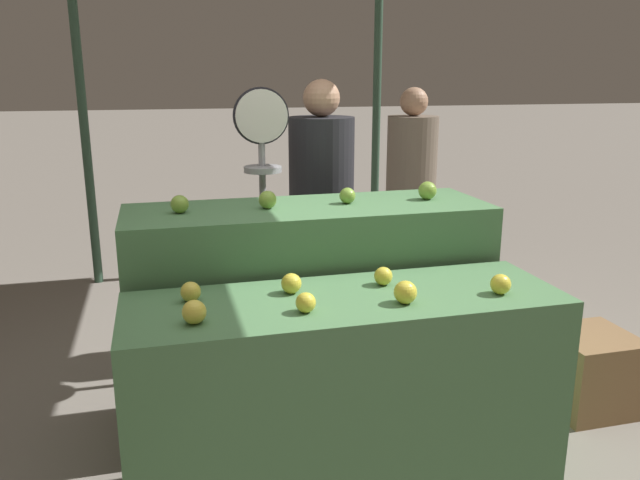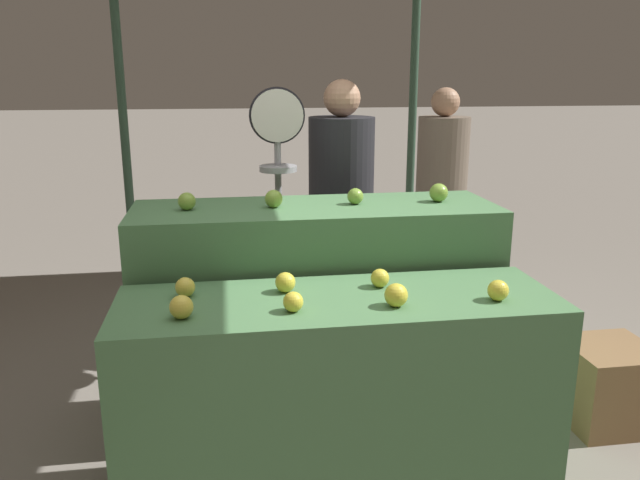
{
  "view_description": "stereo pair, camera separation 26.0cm",
  "coord_description": "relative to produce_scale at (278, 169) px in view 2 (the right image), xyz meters",
  "views": [
    {
      "loc": [
        -0.66,
        -2.13,
        1.64
      ],
      "look_at": [
        -0.03,
        0.3,
        0.98
      ],
      "focal_mm": 35.0,
      "sensor_mm": 36.0,
      "label": 1
    },
    {
      "loc": [
        -0.41,
        -2.19,
        1.64
      ],
      "look_at": [
        -0.03,
        0.3,
        0.98
      ],
      "focal_mm": 35.0,
      "sensor_mm": 36.0,
      "label": 2
    }
  ],
  "objects": [
    {
      "name": "display_counter_back",
      "position": [
        0.13,
        -0.52,
        -0.63
      ],
      "size": [
        1.68,
        0.55,
        1.06
      ],
      "primitive_type": "cube",
      "color": "#4C7A4C",
      "rests_on": "ground_plane"
    },
    {
      "name": "apple_front_5",
      "position": [
        -0.07,
        -1.02,
        -0.29
      ],
      "size": [
        0.08,
        0.08,
        0.08
      ],
      "primitive_type": "sphere",
      "color": "gold",
      "rests_on": "display_counter_front"
    },
    {
      "name": "apple_front_0",
      "position": [
        -0.45,
        -1.23,
        -0.29
      ],
      "size": [
        0.08,
        0.08,
        0.08
      ],
      "primitive_type": "sphere",
      "color": "yellow",
      "rests_on": "display_counter_front"
    },
    {
      "name": "person_vendor_at_scale",
      "position": [
        0.4,
        0.28,
        -0.23
      ],
      "size": [
        0.49,
        0.49,
        1.62
      ],
      "rotation": [
        0.0,
        0.0,
        2.83
      ],
      "color": "#2D2D38",
      "rests_on": "ground_plane"
    },
    {
      "name": "apple_front_3",
      "position": [
        0.71,
        -1.23,
        -0.29
      ],
      "size": [
        0.08,
        0.08,
        0.08
      ],
      "primitive_type": "sphere",
      "color": "gold",
      "rests_on": "display_counter_front"
    },
    {
      "name": "apple_front_1",
      "position": [
        -0.06,
        -1.23,
        -0.3
      ],
      "size": [
        0.07,
        0.07,
        0.07
      ],
      "primitive_type": "sphere",
      "color": "gold",
      "rests_on": "display_counter_front"
    },
    {
      "name": "apple_back_0",
      "position": [
        -0.45,
        -0.52,
        -0.06
      ],
      "size": [
        0.08,
        0.08,
        0.08
      ],
      "primitive_type": "sphere",
      "color": "#84AD3D",
      "rests_on": "display_counter_back"
    },
    {
      "name": "produce_scale",
      "position": [
        0.0,
        0.0,
        0.0
      ],
      "size": [
        0.29,
        0.2,
        1.58
      ],
      "color": "#99999E",
      "rests_on": "ground_plane"
    },
    {
      "name": "apple_back_3",
      "position": [
        0.72,
        -0.51,
        -0.06
      ],
      "size": [
        0.09,
        0.09,
        0.09
      ],
      "primitive_type": "sphere",
      "color": "#7AA338",
      "rests_on": "display_counter_back"
    },
    {
      "name": "wooden_crate_side",
      "position": [
        1.5,
        -0.82,
        -0.96
      ],
      "size": [
        0.4,
        0.4,
        0.4
      ],
      "primitive_type": "cube",
      "color": "olive",
      "rests_on": "ground_plane"
    },
    {
      "name": "apple_front_6",
      "position": [
        0.31,
        -1.02,
        -0.3
      ],
      "size": [
        0.07,
        0.07,
        0.07
      ],
      "primitive_type": "sphere",
      "color": "gold",
      "rests_on": "display_counter_front"
    },
    {
      "name": "display_counter_front",
      "position": [
        0.13,
        -1.12,
        -0.75
      ],
      "size": [
        1.68,
        0.55,
        0.83
      ],
      "primitive_type": "cube",
      "color": "#4C7A4C",
      "rests_on": "ground_plane"
    },
    {
      "name": "apple_front_2",
      "position": [
        0.32,
        -1.24,
        -0.29
      ],
      "size": [
        0.09,
        0.09,
        0.09
      ],
      "primitive_type": "sphere",
      "color": "gold",
      "rests_on": "display_counter_front"
    },
    {
      "name": "apple_back_1",
      "position": [
        -0.07,
        -0.53,
        -0.06
      ],
      "size": [
        0.08,
        0.08,
        0.08
      ],
      "primitive_type": "sphere",
      "color": "#84AD3D",
      "rests_on": "display_counter_back"
    },
    {
      "name": "apple_front_4",
      "position": [
        -0.45,
        -1.01,
        -0.3
      ],
      "size": [
        0.08,
        0.08,
        0.08
      ],
      "primitive_type": "sphere",
      "color": "yellow",
      "rests_on": "display_counter_front"
    },
    {
      "name": "person_customer_left",
      "position": [
        1.29,
        1.03,
        -0.27
      ],
      "size": [
        0.38,
        0.38,
        1.56
      ],
      "rotation": [
        0.0,
        0.0,
        3.11
      ],
      "color": "#2D2D38",
      "rests_on": "ground_plane"
    },
    {
      "name": "apple_back_2",
      "position": [
        0.31,
        -0.51,
        -0.06
      ],
      "size": [
        0.08,
        0.08,
        0.08
      ],
      "primitive_type": "sphere",
      "color": "#7AA338",
      "rests_on": "display_counter_back"
    }
  ]
}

